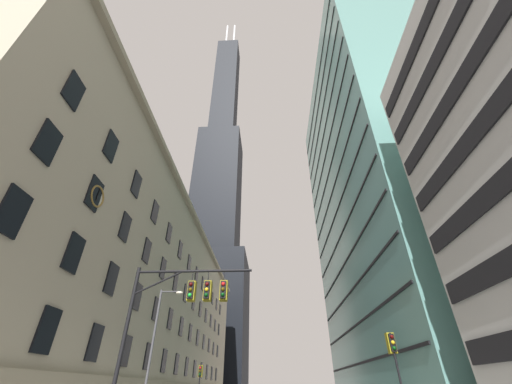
# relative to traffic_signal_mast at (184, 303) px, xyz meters

# --- Properties ---
(station_building) EXTENTS (18.06, 74.98, 24.40)m
(station_building) POSITION_rel_traffic_signal_mast_xyz_m (-15.80, 28.65, 6.95)
(station_building) COLOR #B2A88E
(station_building) RESTS_ON ground
(dark_skyscraper) EXTENTS (26.21, 26.21, 200.72)m
(dark_skyscraper) POSITION_rel_traffic_signal_mast_xyz_m (-16.75, 88.91, 53.05)
(dark_skyscraper) COLOR black
(dark_skyscraper) RESTS_ON ground
(glass_office_midrise) EXTENTS (14.24, 38.49, 56.55)m
(glass_office_midrise) POSITION_rel_traffic_signal_mast_xyz_m (21.95, 24.91, 23.05)
(glass_office_midrise) COLOR slate
(glass_office_midrise) RESTS_ON ground
(traffic_signal_mast) EXTENTS (6.51, 0.63, 7.00)m
(traffic_signal_mast) POSITION_rel_traffic_signal_mast_xyz_m (0.00, 0.00, 0.00)
(traffic_signal_mast) COLOR black
(traffic_signal_mast) RESTS_ON sidewalk_left
(traffic_light_near_right) EXTENTS (0.40, 0.63, 3.96)m
(traffic_light_near_right) POSITION_rel_traffic_signal_mast_xyz_m (11.19, 2.71, -1.89)
(traffic_light_near_right) COLOR black
(traffic_light_near_right) RESTS_ON sidewalk_right
(traffic_light_far_left) EXTENTS (0.40, 0.63, 3.34)m
(traffic_light_far_left) POSITION_rel_traffic_signal_mast_xyz_m (-2.75, 18.85, -2.43)
(traffic_light_far_left) COLOR black
(traffic_light_far_left) RESTS_ON sidewalk_left
(street_lamppost) EXTENTS (1.88, 0.32, 8.11)m
(street_lamppost) POSITION_rel_traffic_signal_mast_xyz_m (-4.15, 8.47, -0.33)
(street_lamppost) COLOR #47474C
(street_lamppost) RESTS_ON sidewalk_left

